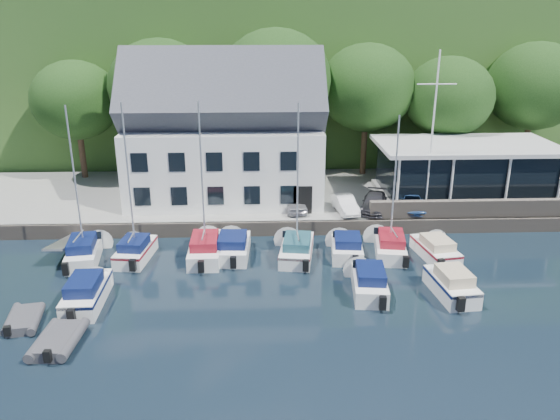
# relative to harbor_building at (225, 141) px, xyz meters

# --- Properties ---
(ground) EXTENTS (180.00, 180.00, 0.00)m
(ground) POSITION_rel_harbor_building_xyz_m (7.00, -16.50, -5.35)
(ground) COLOR black
(ground) RESTS_ON ground
(quay) EXTENTS (60.00, 13.00, 1.00)m
(quay) POSITION_rel_harbor_building_xyz_m (7.00, 1.00, -4.85)
(quay) COLOR gray
(quay) RESTS_ON ground
(quay_face) EXTENTS (60.00, 0.30, 1.00)m
(quay_face) POSITION_rel_harbor_building_xyz_m (7.00, -5.50, -4.85)
(quay_face) COLOR #6A5F54
(quay_face) RESTS_ON ground
(hillside) EXTENTS (160.00, 75.00, 16.00)m
(hillside) POSITION_rel_harbor_building_xyz_m (7.00, 45.50, 2.65)
(hillside) COLOR #305821
(hillside) RESTS_ON ground
(field_patch) EXTENTS (50.00, 30.00, 0.30)m
(field_patch) POSITION_rel_harbor_building_xyz_m (15.00, 53.50, 10.80)
(field_patch) COLOR #505D2E
(field_patch) RESTS_ON hillside
(harbor_building) EXTENTS (14.40, 8.20, 8.70)m
(harbor_building) POSITION_rel_harbor_building_xyz_m (0.00, 0.00, 0.00)
(harbor_building) COLOR white
(harbor_building) RESTS_ON quay
(club_pavilion) EXTENTS (13.20, 7.20, 4.10)m
(club_pavilion) POSITION_rel_harbor_building_xyz_m (18.00, -0.50, -2.30)
(club_pavilion) COLOR black
(club_pavilion) RESTS_ON quay
(seawall) EXTENTS (18.00, 0.50, 1.20)m
(seawall) POSITION_rel_harbor_building_xyz_m (19.00, -5.10, -3.75)
(seawall) COLOR #6A5F54
(seawall) RESTS_ON quay
(gangway) EXTENTS (1.20, 6.00, 1.40)m
(gangway) POSITION_rel_harbor_building_xyz_m (-9.50, -7.50, -5.35)
(gangway) COLOR silver
(gangway) RESTS_ON ground
(car_silver) EXTENTS (1.81, 3.70, 1.21)m
(car_silver) POSITION_rel_harbor_building_xyz_m (4.97, -3.21, -3.74)
(car_silver) COLOR #B5B5BA
(car_silver) RESTS_ON quay
(car_white) EXTENTS (1.71, 3.62, 1.15)m
(car_white) POSITION_rel_harbor_building_xyz_m (8.51, -3.75, -3.78)
(car_white) COLOR white
(car_white) RESTS_ON quay
(car_dgrey) EXTENTS (2.69, 4.29, 1.16)m
(car_dgrey) POSITION_rel_harbor_building_xyz_m (10.63, -3.53, -3.77)
(car_dgrey) COLOR #2E2D33
(car_dgrey) RESTS_ON quay
(car_blue) EXTENTS (1.87, 3.73, 1.22)m
(car_blue) POSITION_rel_harbor_building_xyz_m (13.29, -3.49, -3.74)
(car_blue) COLOR #2F5390
(car_blue) RESTS_ON quay
(flagpole) EXTENTS (2.64, 0.20, 11.00)m
(flagpole) POSITION_rel_harbor_building_xyz_m (14.32, -3.52, 1.15)
(flagpole) COLOR white
(flagpole) RESTS_ON quay
(tree_0) EXTENTS (7.14, 7.14, 9.76)m
(tree_0) POSITION_rel_harbor_building_xyz_m (-12.40, 5.81, 0.53)
(tree_0) COLOR black
(tree_0) RESTS_ON quay
(tree_1) EXTENTS (8.37, 8.37, 11.44)m
(tree_1) POSITION_rel_harbor_building_xyz_m (-5.38, 5.47, 1.37)
(tree_1) COLOR black
(tree_1) RESTS_ON quay
(tree_2) EXTENTS (8.95, 8.95, 12.24)m
(tree_2) POSITION_rel_harbor_building_xyz_m (3.93, 4.74, 1.77)
(tree_2) COLOR black
(tree_2) RESTS_ON quay
(tree_3) EXTENTS (8.06, 8.06, 11.02)m
(tree_3) POSITION_rel_harbor_building_xyz_m (11.56, 5.99, 1.16)
(tree_3) COLOR black
(tree_3) RESTS_ON quay
(tree_4) EXTENTS (7.35, 7.35, 10.04)m
(tree_4) POSITION_rel_harbor_building_xyz_m (18.16, 4.96, 0.67)
(tree_4) COLOR black
(tree_4) RESTS_ON quay
(tree_5) EXTENTS (8.12, 8.12, 11.10)m
(tree_5) POSITION_rel_harbor_building_xyz_m (25.81, 6.07, 1.20)
(tree_5) COLOR black
(tree_5) RESTS_ON quay
(boat_r1_0) EXTENTS (2.76, 6.54, 9.29)m
(boat_r1_0) POSITION_rel_harbor_building_xyz_m (-8.17, -9.01, -0.71)
(boat_r1_0) COLOR white
(boat_r1_0) RESTS_ON ground
(boat_r1_1) EXTENTS (2.48, 5.50, 8.79)m
(boat_r1_1) POSITION_rel_harbor_building_xyz_m (-5.10, -8.98, -0.95)
(boat_r1_1) COLOR white
(boat_r1_1) RESTS_ON ground
(boat_r1_2) EXTENTS (2.11, 6.73, 9.02)m
(boat_r1_2) POSITION_rel_harbor_building_xyz_m (-0.87, -8.80, -0.84)
(boat_r1_2) COLOR white
(boat_r1_2) RESTS_ON ground
(boat_r1_3) EXTENTS (2.43, 5.80, 1.44)m
(boat_r1_3) POSITION_rel_harbor_building_xyz_m (0.81, -8.67, -4.63)
(boat_r1_3) COLOR white
(boat_r1_3) RESTS_ON ground
(boat_r1_4) EXTENTS (2.93, 6.45, 8.57)m
(boat_r1_4) POSITION_rel_harbor_building_xyz_m (4.76, -9.05, -1.07)
(boat_r1_4) COLOR white
(boat_r1_4) RESTS_ON ground
(boat_r1_5) EXTENTS (2.54, 5.27, 1.40)m
(boat_r1_5) POSITION_rel_harbor_building_xyz_m (7.86, -8.97, -4.65)
(boat_r1_5) COLOR white
(boat_r1_5) RESTS_ON ground
(boat_r1_6) EXTENTS (2.90, 6.57, 8.58)m
(boat_r1_6) POSITION_rel_harbor_building_xyz_m (10.61, -8.73, -1.06)
(boat_r1_6) COLOR white
(boat_r1_6) RESTS_ON ground
(boat_r1_7) EXTENTS (2.68, 5.75, 1.37)m
(boat_r1_7) POSITION_rel_harbor_building_xyz_m (13.27, -9.44, -4.66)
(boat_r1_7) COLOR white
(boat_r1_7) RESTS_ON ground
(boat_r2_0) EXTENTS (2.01, 6.16, 1.56)m
(boat_r2_0) POSITION_rel_harbor_building_xyz_m (-6.48, -14.34, -4.57)
(boat_r2_0) COLOR white
(boat_r2_0) RESTS_ON ground
(boat_r2_3) EXTENTS (2.50, 6.20, 1.48)m
(boat_r2_3) POSITION_rel_harbor_building_xyz_m (8.35, -13.61, -4.61)
(boat_r2_3) COLOR white
(boat_r2_3) RESTS_ON ground
(boat_r2_4) EXTENTS (2.42, 5.51, 1.57)m
(boat_r2_4) POSITION_rel_harbor_building_xyz_m (12.64, -14.21, -4.57)
(boat_r2_4) COLOR white
(boat_r2_4) RESTS_ON ground
(dinghy_0) EXTENTS (2.11, 3.01, 0.64)m
(dinghy_0) POSITION_rel_harbor_building_xyz_m (-8.96, -16.26, -5.03)
(dinghy_0) COLOR #3B3B40
(dinghy_0) RESTS_ON ground
(dinghy_1) EXTENTS (2.09, 3.30, 0.75)m
(dinghy_1) POSITION_rel_harbor_building_xyz_m (-6.66, -18.20, -4.98)
(dinghy_1) COLOR #3B3B40
(dinghy_1) RESTS_ON ground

